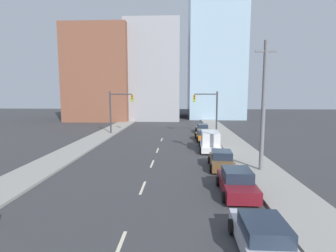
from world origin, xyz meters
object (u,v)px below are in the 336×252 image
Objects in this scene: traffic_signal_left at (117,107)px; sedan_silver at (264,239)px; box_truck_white at (210,141)px; sedan_orange at (204,135)px; utility_pole_right_mid at (263,106)px; sedan_brown at (222,160)px; traffic_signal_right at (210,107)px; sedan_tan at (202,129)px; sedan_maroon at (237,183)px.

traffic_signal_left reaches higher than sedan_silver.
box_truck_white reaches higher than sedan_orange.
utility_pole_right_mid is 14.90m from sedan_orange.
utility_pole_right_mid is 2.19× the size of sedan_silver.
traffic_signal_right is at bearing 90.04° from sedan_brown.
sedan_tan is at bearing 98.09° from utility_pole_right_mid.
traffic_signal_left is at bearing 142.67° from box_truck_white.
sedan_maroon is 5.57m from sedan_brown.
traffic_signal_right is 0.64× the size of utility_pole_right_mid.
sedan_tan is (0.07, 19.29, -0.03)m from sedan_brown.
utility_pole_right_mid is 20.88m from sedan_tan.
traffic_signal_left is 13.56m from sedan_tan.
traffic_signal_right is 23.32m from sedan_maroon.
traffic_signal_left is 13.93m from traffic_signal_right.
traffic_signal_right is 1.42× the size of sedan_tan.
sedan_silver is at bearing -92.41° from traffic_signal_right.
traffic_signal_right reaches higher than sedan_orange.
sedan_maroon is (-2.87, -4.69, -4.46)m from utility_pole_right_mid.
sedan_maroon is at bearing -92.33° from traffic_signal_right.
sedan_silver is 31.01m from sedan_tan.
box_truck_white is at bearing -89.86° from sedan_orange.
sedan_brown is at bearing -90.91° from sedan_tan.
traffic_signal_left is 22.01m from sedan_brown.
sedan_maroon reaches higher than sedan_tan.
utility_pole_right_mid reaches higher than traffic_signal_right.
sedan_maroon reaches higher than sedan_silver.
box_truck_white is (-0.17, 6.82, 0.31)m from sedan_brown.
box_truck_white is 12.48m from sedan_tan.
utility_pole_right_mid is 1.80× the size of box_truck_white.
sedan_tan is at bearing 7.95° from traffic_signal_left.
sedan_brown is at bearing -93.28° from traffic_signal_right.
sedan_orange is at bearing -94.24° from sedan_tan.
utility_pole_right_mid is 5.44m from sedan_brown.
sedan_maroon reaches higher than sedan_orange.
traffic_signal_left is 0.64× the size of utility_pole_right_mid.
traffic_signal_left is 1.45× the size of sedan_maroon.
sedan_maroon is at bearing -90.10° from sedan_orange.
sedan_brown is (0.23, 11.72, 0.03)m from sedan_silver.
sedan_silver is (12.70, -29.20, -3.47)m from traffic_signal_left.
traffic_signal_right is 4.02m from sedan_tan.
traffic_signal_right is 1.44× the size of sedan_orange.
sedan_orange is 6.38m from sedan_tan.
box_truck_white reaches higher than sedan_maroon.
sedan_silver is at bearing -91.75° from sedan_maroon.
sedan_orange is (-0.33, 12.93, -0.03)m from sedan_brown.
sedan_brown is 0.97× the size of sedan_orange.
traffic_signal_right is at bearing 72.43° from sedan_orange.
sedan_maroon is at bearing -90.72° from sedan_tan.
utility_pole_right_mid is (15.86, -18.36, 1.07)m from traffic_signal_left.
sedan_brown is at bearing -85.99° from box_truck_white.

